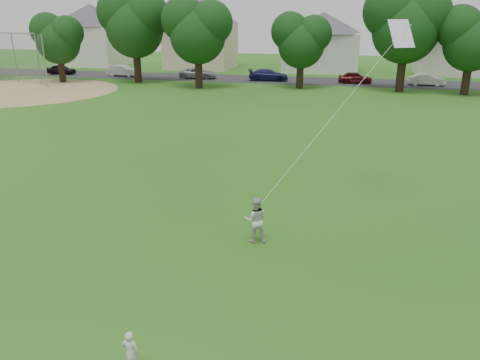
% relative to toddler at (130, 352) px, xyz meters
% --- Properties ---
extents(ground, '(160.00, 160.00, 0.00)m').
position_rel_toddler_xyz_m(ground, '(-0.62, 3.11, -0.47)').
color(ground, '#1C5413').
rests_on(ground, ground).
extents(street, '(90.00, 7.00, 0.01)m').
position_rel_toddler_xyz_m(street, '(-0.62, 45.11, -0.46)').
color(street, '#2D2D30').
rests_on(street, ground).
extents(dirt_infield, '(18.00, 18.00, 0.02)m').
position_rel_toddler_xyz_m(dirt_infield, '(-26.62, 31.11, -0.46)').
color(dirt_infield, '#9E7F51').
rests_on(dirt_infield, ground).
extents(toddler, '(0.35, 0.25, 0.93)m').
position_rel_toddler_xyz_m(toddler, '(0.00, 0.00, 0.00)').
color(toddler, beige).
rests_on(toddler, ground).
extents(older_boy, '(0.82, 0.71, 1.44)m').
position_rel_toddler_xyz_m(older_boy, '(1.16, 6.07, 0.26)').
color(older_boy, beige).
rests_on(older_boy, ground).
extents(kite, '(2.59, 2.82, 7.87)m').
position_rel_toddler_xyz_m(kite, '(3.16, 8.38, 3.05)').
color(kite, white).
rests_on(kite, ground).
extents(baseball_backstop, '(11.38, 3.12, 5.01)m').
position_rel_toddler_xyz_m(baseball_backstop, '(-30.81, 35.79, 2.04)').
color(baseball_backstop, gray).
rests_on(baseball_backstop, ground).
extents(tree_row, '(81.98, 8.42, 9.78)m').
position_rel_toddler_xyz_m(tree_row, '(4.37, 38.72, 5.49)').
color(tree_row, black).
rests_on(tree_row, ground).
extents(parked_cars, '(54.80, 2.33, 1.27)m').
position_rel_toddler_xyz_m(parked_cars, '(-4.51, 44.11, 0.14)').
color(parked_cars, black).
rests_on(parked_cars, ground).
extents(house_row, '(76.35, 13.43, 10.35)m').
position_rel_toddler_xyz_m(house_row, '(-0.04, 55.11, 4.41)').
color(house_row, white).
rests_on(house_row, ground).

